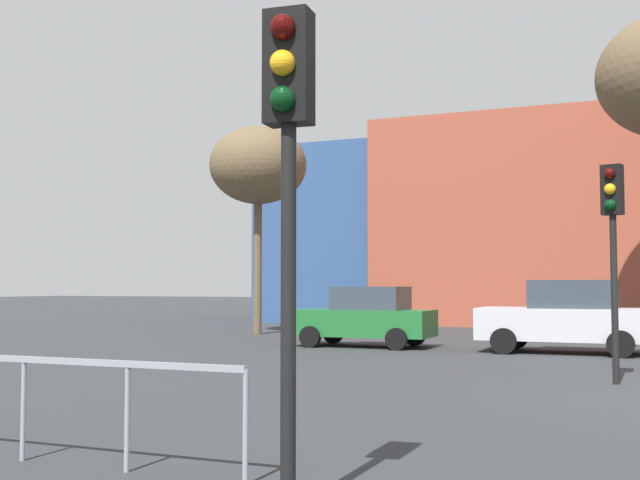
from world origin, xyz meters
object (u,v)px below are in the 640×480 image
at_px(traffic_light_island, 612,222).
at_px(parked_car_1, 567,317).
at_px(traffic_light_near_left, 288,140).
at_px(parked_car_0, 365,317).
at_px(bare_tree_1, 258,166).

bearing_deg(traffic_light_island, parked_car_1, -154.73).
bearing_deg(traffic_light_near_left, parked_car_1, 173.49).
height_order(parked_car_0, traffic_light_near_left, traffic_light_near_left).
bearing_deg(parked_car_0, traffic_light_near_left, 107.72).
bearing_deg(traffic_light_near_left, parked_car_0, -167.28).
distance_m(parked_car_0, traffic_light_island, 9.79).
distance_m(parked_car_0, traffic_light_near_left, 16.98).
bearing_deg(bare_tree_1, parked_car_1, -20.17).
bearing_deg(bare_tree_1, traffic_light_near_left, -61.98).
xyz_separation_m(parked_car_0, traffic_light_near_left, (5.13, -16.06, 2.00)).
bearing_deg(traffic_light_island, traffic_light_near_left, 1.32).
relative_size(parked_car_0, parked_car_1, 0.91).
xyz_separation_m(parked_car_0, parked_car_1, (5.55, 0.00, 0.08)).
relative_size(traffic_light_near_left, bare_tree_1, 0.51).
distance_m(parked_car_0, bare_tree_1, 8.69).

